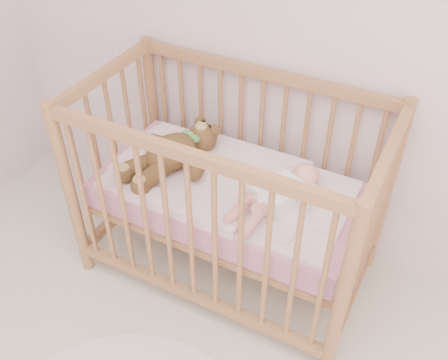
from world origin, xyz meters
The scene contains 6 objects.
wall_back centered at (0.00, 2.00, 1.35)m, with size 4.00×0.02×2.70m, color silver.
crib centered at (-0.46, 1.60, 0.50)m, with size 1.36×0.76×1.00m, color #B77F4D, non-canonical shape.
mattress centered at (-0.46, 1.60, 0.49)m, with size 1.22×0.62×0.13m, color #C87D9B.
blanket centered at (-0.46, 1.60, 0.56)m, with size 1.10×0.58×0.06m, color #F9ACB8, non-canonical shape.
baby centered at (-0.20, 1.58, 0.64)m, with size 0.26×0.55×0.13m, color white, non-canonical shape.
teddy_bear centered at (-0.76, 1.58, 0.65)m, with size 0.41×0.59×0.16m, color brown, non-canonical shape.
Camera 1 is at (0.33, 0.03, 2.04)m, focal length 40.00 mm.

